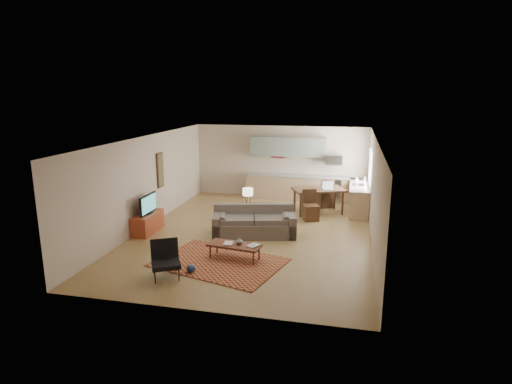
% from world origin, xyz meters
% --- Properties ---
extents(room, '(9.00, 9.00, 9.00)m').
position_xyz_m(room, '(0.00, 0.00, 1.35)').
color(room, olive).
rests_on(room, ground).
extents(kitchen_counter_back, '(4.26, 0.64, 0.92)m').
position_xyz_m(kitchen_counter_back, '(0.90, 4.18, 0.46)').
color(kitchen_counter_back, tan).
rests_on(kitchen_counter_back, ground).
extents(kitchen_counter_right, '(0.64, 2.26, 0.92)m').
position_xyz_m(kitchen_counter_right, '(2.93, 3.00, 0.46)').
color(kitchen_counter_right, tan).
rests_on(kitchen_counter_right, ground).
extents(kitchen_range, '(0.62, 0.62, 0.90)m').
position_xyz_m(kitchen_range, '(2.00, 4.18, 0.45)').
color(kitchen_range, '#A5A8AD').
rests_on(kitchen_range, ground).
extents(kitchen_microwave, '(0.62, 0.40, 0.35)m').
position_xyz_m(kitchen_microwave, '(2.00, 4.20, 1.55)').
color(kitchen_microwave, '#A5A8AD').
rests_on(kitchen_microwave, room).
extents(upper_cabinets, '(2.80, 0.34, 0.70)m').
position_xyz_m(upper_cabinets, '(0.30, 4.33, 1.95)').
color(upper_cabinets, gray).
rests_on(upper_cabinets, room).
extents(window_right, '(0.02, 1.40, 1.05)m').
position_xyz_m(window_right, '(3.23, 3.00, 1.55)').
color(window_right, white).
rests_on(window_right, room).
extents(wall_art_left, '(0.06, 0.42, 1.10)m').
position_xyz_m(wall_art_left, '(-3.21, 0.90, 1.55)').
color(wall_art_left, brown).
rests_on(wall_art_left, room).
extents(triptych, '(1.70, 0.04, 0.50)m').
position_xyz_m(triptych, '(-0.10, 4.47, 1.75)').
color(triptych, beige).
rests_on(triptych, room).
extents(rug, '(3.31, 2.69, 0.02)m').
position_xyz_m(rug, '(-0.32, -2.25, 0.01)').
color(rug, maroon).
rests_on(rug, floor).
extents(sofa, '(2.57, 1.59, 0.83)m').
position_xyz_m(sofa, '(0.05, -0.17, 0.42)').
color(sofa, '#5A5148').
rests_on(sofa, floor).
extents(coffee_table, '(1.35, 0.70, 0.39)m').
position_xyz_m(coffee_table, '(-0.02, -1.97, 0.19)').
color(coffee_table, '#502517').
rests_on(coffee_table, floor).
extents(book_a, '(0.28, 0.33, 0.03)m').
position_xyz_m(book_a, '(-0.28, -1.98, 0.40)').
color(book_a, maroon).
rests_on(book_a, coffee_table).
extents(book_b, '(0.47, 0.48, 0.02)m').
position_xyz_m(book_b, '(0.35, -1.92, 0.40)').
color(book_b, navy).
rests_on(book_b, coffee_table).
extents(vase, '(0.21, 0.21, 0.17)m').
position_xyz_m(vase, '(0.09, -1.93, 0.47)').
color(vase, black).
rests_on(vase, coffee_table).
extents(armchair, '(0.95, 0.95, 0.80)m').
position_xyz_m(armchair, '(-1.20, -3.28, 0.40)').
color(armchair, black).
rests_on(armchair, floor).
extents(tv_credenza, '(0.47, 1.21, 0.56)m').
position_xyz_m(tv_credenza, '(-3.00, -0.55, 0.28)').
color(tv_credenza, '#94351E').
rests_on(tv_credenza, floor).
extents(tv, '(0.09, 0.93, 0.56)m').
position_xyz_m(tv, '(-2.95, -0.55, 0.84)').
color(tv, black).
rests_on(tv, tv_credenza).
extents(console_table, '(0.65, 0.55, 0.64)m').
position_xyz_m(console_table, '(-0.36, 0.78, 0.32)').
color(console_table, '#392316').
rests_on(console_table, floor).
extents(table_lamp, '(0.42, 0.42, 0.51)m').
position_xyz_m(table_lamp, '(-0.36, 0.78, 0.90)').
color(table_lamp, beige).
rests_on(table_lamp, console_table).
extents(dining_table, '(1.88, 1.52, 0.83)m').
position_xyz_m(dining_table, '(1.62, 2.52, 0.42)').
color(dining_table, '#392316').
rests_on(dining_table, floor).
extents(dining_chair_near, '(0.59, 0.61, 0.96)m').
position_xyz_m(dining_chair_near, '(1.45, 1.67, 0.48)').
color(dining_chair_near, '#392316').
rests_on(dining_chair_near, floor).
extents(dining_chair_far, '(0.66, 0.67, 1.01)m').
position_xyz_m(dining_chair_far, '(1.78, 3.37, 0.50)').
color(dining_chair_far, '#392316').
rests_on(dining_chair_far, floor).
extents(laptop, '(0.41, 0.35, 0.26)m').
position_xyz_m(laptop, '(1.94, 2.41, 0.96)').
color(laptop, '#A5A8AD').
rests_on(laptop, dining_table).
extents(soap_bottle, '(0.12, 0.12, 0.19)m').
position_xyz_m(soap_bottle, '(2.83, 3.39, 1.02)').
color(soap_bottle, beige).
rests_on(soap_bottle, kitchen_counter_right).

